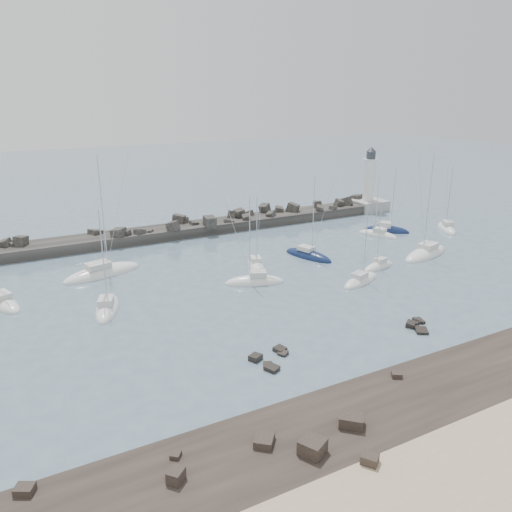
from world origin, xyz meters
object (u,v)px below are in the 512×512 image
(sailboat_4, at_px, (102,274))
(sailboat_6, at_px, (256,266))
(sailboat_3, at_px, (107,309))
(sailboat_9, at_px, (379,267))
(sailboat_8, at_px, (308,256))
(lighthouse, at_px, (368,196))
(sailboat_13, at_px, (387,231))
(sailboat_1, at_px, (1,303))
(sailboat_5, at_px, (255,282))
(sailboat_11, at_px, (426,254))
(sailboat_12, at_px, (447,229))
(sailboat_7, at_px, (361,281))
(sailboat_10, at_px, (378,235))

(sailboat_4, xyz_separation_m, sailboat_6, (21.29, -7.66, -0.01))
(sailboat_3, height_order, sailboat_9, sailboat_3)
(sailboat_6, xyz_separation_m, sailboat_8, (9.74, 0.47, 0.00))
(lighthouse, xyz_separation_m, sailboat_8, (-30.19, -21.70, -2.95))
(sailboat_6, bearing_deg, sailboat_13, 11.27)
(sailboat_3, distance_m, sailboat_9, 39.83)
(sailboat_1, height_order, sailboat_4, sailboat_4)
(sailboat_3, bearing_deg, sailboat_5, -1.70)
(sailboat_8, xyz_separation_m, sailboat_9, (6.60, -9.27, -0.00))
(sailboat_4, distance_m, sailboat_11, 50.82)
(sailboat_11, bearing_deg, sailboat_12, 31.95)
(lighthouse, bearing_deg, sailboat_4, -166.66)
(sailboat_1, xyz_separation_m, sailboat_5, (31.47, -8.62, 0.01))
(sailboat_13, bearing_deg, sailboat_8, -165.04)
(sailboat_7, xyz_separation_m, sailboat_13, (21.34, 18.49, 0.03))
(sailboat_3, relative_size, sailboat_7, 1.10)
(sailboat_12, bearing_deg, sailboat_13, 157.89)
(sailboat_7, bearing_deg, sailboat_3, 168.07)
(sailboat_6, bearing_deg, sailboat_11, -15.93)
(sailboat_10, xyz_separation_m, sailboat_13, (3.42, 1.38, 0.03))
(sailboat_9, bearing_deg, lighthouse, 52.71)
(sailboat_5, xyz_separation_m, sailboat_12, (45.69, 7.56, 0.01))
(sailboat_3, height_order, sailboat_8, sailboat_8)
(sailboat_5, relative_size, sailboat_12, 1.02)
(sailboat_6, xyz_separation_m, sailboat_7, (10.11, -12.22, -0.01))
(sailboat_8, bearing_deg, sailboat_12, 2.33)
(sailboat_5, distance_m, sailboat_13, 36.72)
(lighthouse, distance_m, sailboat_4, 62.98)
(sailboat_1, distance_m, sailboat_13, 66.24)
(sailboat_13, bearing_deg, sailboat_5, -160.88)
(sailboat_7, xyz_separation_m, sailboat_12, (32.33, 14.02, 0.03))
(sailboat_10, bearing_deg, sailboat_13, 21.98)
(sailboat_1, xyz_separation_m, sailboat_6, (34.71, -2.87, 0.00))
(sailboat_3, bearing_deg, sailboat_6, 12.47)
(sailboat_6, bearing_deg, sailboat_1, 175.28)
(sailboat_8, bearing_deg, lighthouse, 35.71)
(sailboat_3, xyz_separation_m, sailboat_5, (20.07, -0.60, 0.00))
(sailboat_8, bearing_deg, sailboat_4, 166.96)
(sailboat_6, bearing_deg, sailboat_8, 2.76)
(sailboat_7, height_order, sailboat_11, sailboat_11)
(sailboat_4, relative_size, sailboat_7, 1.51)
(sailboat_4, xyz_separation_m, sailboat_10, (49.32, -2.77, -0.02))
(sailboat_6, bearing_deg, sailboat_3, -167.53)
(sailboat_3, relative_size, sailboat_11, 0.77)
(sailboat_3, height_order, sailboat_11, sailboat_11)
(sailboat_3, bearing_deg, sailboat_7, -11.93)
(sailboat_6, distance_m, sailboat_10, 28.45)
(sailboat_8, relative_size, sailboat_9, 1.38)
(sailboat_8, distance_m, sailboat_10, 18.81)
(sailboat_3, xyz_separation_m, sailboat_8, (33.06, 5.63, -0.01))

